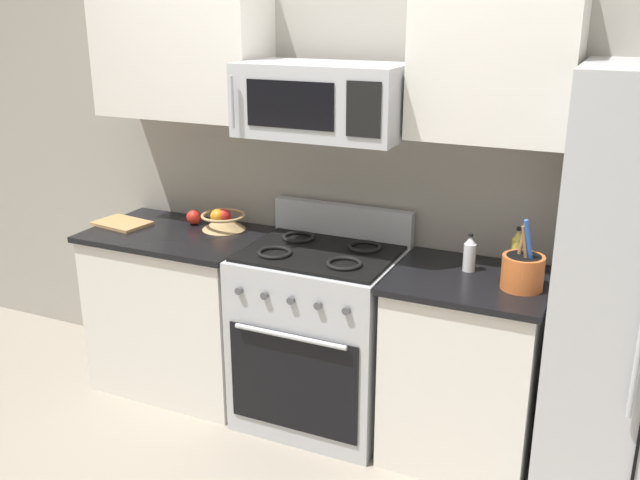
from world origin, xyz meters
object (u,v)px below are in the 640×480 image
(range_oven, at_px, (320,335))
(utensil_crock, at_px, (523,271))
(fruit_basket, at_px, (223,220))
(bottle_vinegar, at_px, (470,254))
(microwave, at_px, (323,100))
(apple_loose, at_px, (194,217))
(cutting_board, at_px, (122,223))
(bottle_oil, at_px, (517,251))

(range_oven, height_order, utensil_crock, utensil_crock)
(fruit_basket, bearing_deg, bottle_vinegar, -2.92)
(range_oven, relative_size, microwave, 1.41)
(range_oven, xyz_separation_m, apple_loose, (-0.84, 0.16, 0.48))
(range_oven, xyz_separation_m, utensil_crock, (0.97, -0.04, 0.52))
(microwave, xyz_separation_m, fruit_basket, (-0.65, 0.12, -0.69))
(microwave, height_order, utensil_crock, microwave)
(microwave, xyz_separation_m, apple_loose, (-0.84, 0.13, -0.70))
(range_oven, height_order, apple_loose, range_oven)
(range_oven, bearing_deg, fruit_basket, 166.92)
(microwave, distance_m, fruit_basket, 0.96)
(utensil_crock, xyz_separation_m, cutting_board, (-2.17, 0.02, -0.07))
(range_oven, bearing_deg, apple_loose, 169.50)
(range_oven, bearing_deg, utensil_crock, -2.21)
(microwave, bearing_deg, range_oven, -89.98)
(bottle_oil, bearing_deg, utensil_crock, -73.11)
(utensil_crock, distance_m, bottle_oil, 0.21)
(utensil_crock, xyz_separation_m, apple_loose, (-1.81, 0.19, -0.04))
(microwave, bearing_deg, cutting_board, -177.99)
(range_oven, height_order, fruit_basket, range_oven)
(bottle_vinegar, xyz_separation_m, bottle_oil, (0.20, 0.08, 0.02))
(bottle_vinegar, bearing_deg, utensil_crock, -24.81)
(utensil_crock, distance_m, cutting_board, 2.18)
(microwave, distance_m, bottle_oil, 1.12)
(microwave, bearing_deg, bottle_oil, 8.38)
(microwave, xyz_separation_m, utensil_crock, (0.97, -0.06, -0.66))
(utensil_crock, height_order, bottle_vinegar, utensil_crock)
(bottle_oil, bearing_deg, microwave, -171.62)
(microwave, height_order, bottle_vinegar, microwave)
(utensil_crock, bearing_deg, range_oven, 177.79)
(bottle_oil, bearing_deg, fruit_basket, -179.62)
(apple_loose, height_order, bottle_vinegar, bottle_vinegar)
(utensil_crock, bearing_deg, fruit_basket, 173.37)
(range_oven, distance_m, cutting_board, 1.28)
(apple_loose, bearing_deg, range_oven, -10.50)
(range_oven, height_order, microwave, microwave)
(microwave, relative_size, bottle_vinegar, 4.31)
(apple_loose, distance_m, bottle_vinegar, 1.56)
(cutting_board, relative_size, bottle_oil, 1.37)
(apple_loose, bearing_deg, cutting_board, -154.63)
(range_oven, xyz_separation_m, microwave, (-0.00, 0.03, 1.18))
(utensil_crock, height_order, bottle_oil, utensil_crock)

